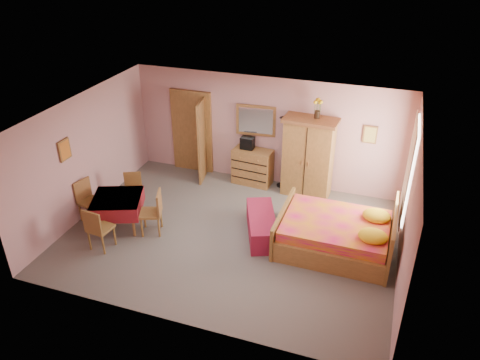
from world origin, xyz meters
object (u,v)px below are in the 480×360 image
at_px(wardrobe, 308,158).
at_px(dining_table, 119,212).
at_px(sunflower_vase, 318,108).
at_px(bench, 261,225).
at_px(chest_of_drawers, 253,167).
at_px(wall_mirror, 256,120).
at_px(stereo, 247,143).
at_px(chair_east, 151,213).
at_px(bed, 336,226).
at_px(chair_north, 133,192).
at_px(chair_west, 90,201).
at_px(floor_lamp, 283,153).
at_px(chair_south, 100,228).

relative_size(wardrobe, dining_table, 1.94).
distance_m(sunflower_vase, bench, 2.81).
distance_m(chest_of_drawers, wall_mirror, 1.13).
height_order(stereo, dining_table, stereo).
height_order(bench, chair_east, chair_east).
relative_size(chest_of_drawers, chair_east, 1.00).
relative_size(bed, chair_east, 2.33).
height_order(wall_mirror, bench, wall_mirror).
bearing_deg(chair_east, stereo, -43.31).
height_order(chest_of_drawers, wall_mirror, wall_mirror).
xyz_separation_m(dining_table, chair_north, (-0.08, 0.72, 0.06)).
distance_m(bed, chair_east, 3.67).
bearing_deg(chest_of_drawers, wardrobe, 1.03).
bearing_deg(chair_east, dining_table, 73.59).
xyz_separation_m(sunflower_vase, chair_west, (-4.19, -2.65, -1.64)).
relative_size(stereo, sunflower_vase, 0.69).
distance_m(wardrobe, bed, 2.16).
bearing_deg(chest_of_drawers, bed, -36.09).
distance_m(bed, bench, 1.48).
distance_m(chest_of_drawers, wardrobe, 1.43).
relative_size(stereo, chair_north, 0.38).
distance_m(floor_lamp, chair_north, 3.53).
xyz_separation_m(floor_lamp, bench, (0.12, -2.11, -0.64)).
xyz_separation_m(wall_mirror, bench, (0.83, -2.24, -1.32)).
height_order(floor_lamp, sunflower_vase, sunflower_vase).
distance_m(bench, chair_north, 2.96).
height_order(chair_south, chair_north, chair_south).
height_order(bed, chair_east, bed).
xyz_separation_m(chest_of_drawers, wardrobe, (1.34, -0.08, 0.49)).
height_order(stereo, chair_east, stereo).
relative_size(floor_lamp, wardrobe, 0.94).
distance_m(floor_lamp, chair_west, 4.42).
relative_size(chair_south, chair_east, 0.98).
relative_size(sunflower_vase, bed, 0.21).
bearing_deg(wall_mirror, chair_south, -123.65).
height_order(chest_of_drawers, floor_lamp, floor_lamp).
bearing_deg(chest_of_drawers, sunflower_vase, 4.39).
height_order(sunflower_vase, dining_table, sunflower_vase).
bearing_deg(bed, sunflower_vase, 113.90).
relative_size(wardrobe, chair_north, 2.27).
xyz_separation_m(stereo, chair_east, (-1.17, -2.70, -0.56)).
distance_m(chest_of_drawers, bench, 2.20).
relative_size(wall_mirror, chair_north, 1.14).
height_order(sunflower_vase, chair_east, sunflower_vase).
bearing_deg(chest_of_drawers, bench, -63.06).
height_order(wall_mirror, wardrobe, wall_mirror).
height_order(wall_mirror, dining_table, wall_mirror).
distance_m(dining_table, chair_north, 0.73).
bearing_deg(bed, chair_north, -179.38).
xyz_separation_m(wall_mirror, sunflower_vase, (1.45, -0.21, 0.55)).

